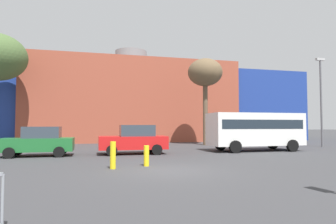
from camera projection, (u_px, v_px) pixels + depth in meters
name	position (u px, v px, depth m)	size (l,w,h in m)	color
ground_plane	(170.00, 170.00, 11.83)	(200.00, 200.00, 0.00)	#38383A
building_backdrop	(131.00, 104.00, 36.67)	(43.22, 12.67, 11.31)	#9E4733
parked_car_1	(39.00, 142.00, 17.24)	(4.08, 2.00, 1.77)	#1E662D
parked_car_2	(134.00, 140.00, 18.61)	(4.31, 2.11, 1.87)	red
white_bus	(255.00, 128.00, 20.92)	(6.80, 2.62, 2.72)	white
bare_tree_0	(205.00, 74.00, 27.37)	(3.28, 3.28, 8.19)	brown
bollard_yellow_0	(146.00, 156.00, 13.06)	(0.24, 0.24, 0.93)	yellow
bollard_yellow_1	(113.00, 155.00, 12.23)	(0.24, 0.24, 1.15)	yellow
street_lamp	(321.00, 96.00, 24.94)	(0.80, 0.24, 7.69)	#59595E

